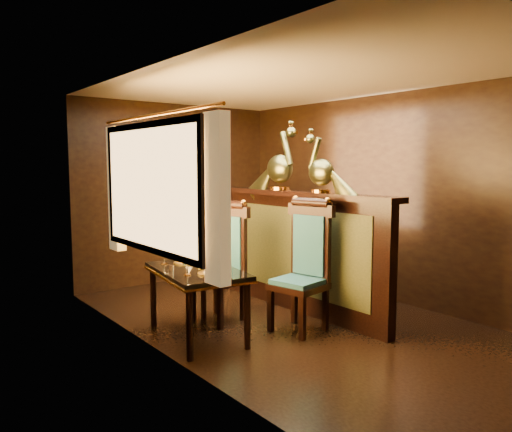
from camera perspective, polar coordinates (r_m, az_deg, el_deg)
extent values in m
plane|color=black|center=(5.40, 4.40, -11.99)|extent=(5.00, 5.00, 0.00)
cube|color=black|center=(7.20, -9.00, 2.61)|extent=(3.00, 0.04, 2.50)
cube|color=black|center=(4.29, -10.49, 0.34)|extent=(0.04, 5.00, 2.50)
cube|color=black|center=(6.26, 14.74, 1.99)|extent=(0.04, 5.00, 2.50)
cube|color=beige|center=(5.20, 4.62, 15.21)|extent=(3.00, 5.00, 0.04)
cube|color=#FFC672|center=(4.55, -12.23, 3.15)|extent=(0.01, 1.70, 1.05)
cube|color=yellow|center=(3.75, -4.47, 1.92)|extent=(0.10, 0.22, 1.30)
cube|color=yellow|center=(5.48, -15.69, 3.00)|extent=(0.10, 0.22, 1.30)
cylinder|color=orange|center=(4.60, -11.54, 11.24)|extent=(0.03, 2.20, 0.03)
cube|color=black|center=(5.67, 4.86, -4.35)|extent=(0.12, 2.60, 1.30)
cube|color=#343819|center=(5.62, 4.37, -3.92)|extent=(0.02, 2.20, 0.95)
cube|color=black|center=(5.59, 4.92, 2.53)|extent=(0.26, 2.70, 0.06)
cube|color=black|center=(4.80, -6.77, -6.24)|extent=(0.83, 1.21, 0.04)
cube|color=orange|center=(4.80, -6.77, -6.59)|extent=(0.86, 1.23, 0.02)
cylinder|color=black|center=(4.34, -7.60, -12.31)|extent=(0.06, 0.06, 0.61)
cylinder|color=black|center=(4.56, -1.00, -11.35)|extent=(0.06, 0.06, 0.61)
cylinder|color=black|center=(5.25, -11.66, -9.15)|extent=(0.06, 0.06, 0.61)
cylinder|color=black|center=(5.43, -6.03, -8.54)|extent=(0.06, 0.06, 0.61)
cylinder|color=gold|center=(4.57, -4.81, -6.50)|extent=(0.30, 0.30, 0.01)
cone|color=white|center=(4.56, -4.81, -5.84)|extent=(0.11, 0.11, 0.10)
cylinder|color=gold|center=(5.08, -7.68, -5.26)|extent=(0.30, 0.30, 0.01)
cone|color=white|center=(5.07, -7.69, -4.66)|extent=(0.11, 0.11, 0.10)
cylinder|color=silver|center=(4.68, -9.56, -5.96)|extent=(0.03, 0.03, 0.06)
cylinder|color=silver|center=(4.71, -9.73, -5.90)|extent=(0.03, 0.03, 0.06)
cube|color=black|center=(5.02, 4.86, -8.02)|extent=(0.55, 0.55, 0.06)
cube|color=navy|center=(5.01, 4.87, -7.45)|extent=(0.50, 0.50, 0.05)
cube|color=navy|center=(5.10, 6.28, -3.27)|extent=(0.11, 0.37, 0.61)
cube|color=black|center=(4.82, 5.33, -11.59)|extent=(0.05, 0.05, 0.42)
cube|color=black|center=(5.13, 7.94, -10.54)|extent=(0.05, 0.05, 0.42)
cube|color=black|center=(5.05, 1.69, -10.75)|extent=(0.05, 0.05, 0.42)
cube|color=black|center=(5.34, 4.40, -9.82)|extent=(0.05, 0.05, 0.42)
sphere|color=orange|center=(4.94, 8.19, 1.73)|extent=(0.07, 0.07, 0.07)
sphere|color=orange|center=(5.16, 4.56, 1.96)|extent=(0.07, 0.07, 0.07)
cube|color=black|center=(5.32, -4.37, -7.39)|extent=(0.56, 0.56, 0.06)
cube|color=navy|center=(5.31, -4.37, -6.87)|extent=(0.51, 0.51, 0.05)
cube|color=navy|center=(5.39, -3.03, -3.07)|extent=(0.13, 0.35, 0.58)
cube|color=black|center=(5.12, -4.12, -10.61)|extent=(0.05, 0.05, 0.41)
cube|color=black|center=(5.40, -1.49, -9.71)|extent=(0.05, 0.05, 0.41)
cube|color=black|center=(5.36, -7.22, -9.87)|extent=(0.05, 0.05, 0.41)
cube|color=black|center=(5.63, -4.55, -9.07)|extent=(0.05, 0.05, 0.41)
sphere|color=orange|center=(5.22, -1.46, 1.51)|extent=(0.07, 0.07, 0.07)
sphere|color=orange|center=(5.46, -4.58, 1.69)|extent=(0.07, 0.07, 0.07)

